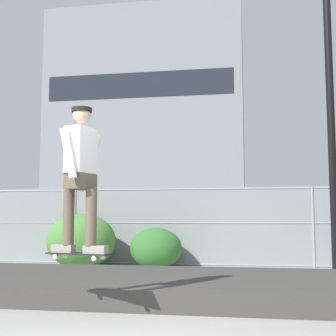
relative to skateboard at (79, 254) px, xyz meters
name	(u,v)px	position (x,y,z in m)	size (l,w,h in m)	color
gravel_berm	(158,285)	(0.53, 1.97, -0.61)	(16.46, 2.95, 0.26)	#3D3A38
skateboard	(79,254)	(0.00, 0.00, 0.00)	(0.82, 0.39, 0.07)	black
skater	(81,169)	(0.00, 0.00, 0.98)	(0.72, 0.62, 1.71)	gray
chain_fence	(189,227)	(0.53, 5.80, 0.19)	(16.96, 0.06, 1.85)	gray
street_lamp	(329,77)	(3.66, 4.96, 3.38)	(0.44, 0.44, 6.60)	black
parked_car_near	(124,228)	(-1.71, 8.29, 0.09)	(4.54, 2.22, 1.66)	#B7BABF
library_building	(150,123)	(-8.41, 43.26, 10.46)	(20.02, 10.71, 22.40)	slate
shrub_left	(81,241)	(-1.83, 5.04, -0.13)	(1.59, 1.30, 1.23)	#477F38
shrub_center	(156,248)	(-0.15, 5.25, -0.29)	(1.17, 0.96, 0.91)	#336B2D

